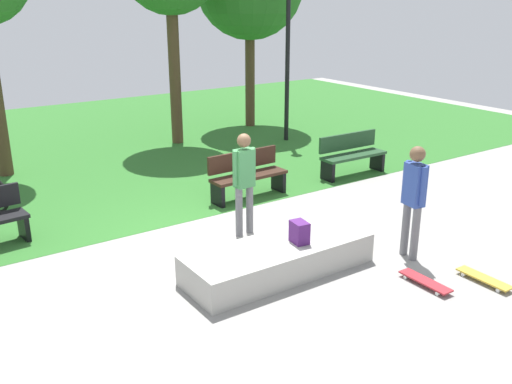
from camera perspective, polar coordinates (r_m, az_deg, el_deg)
name	(u,v)px	position (r m, az deg, el deg)	size (l,w,h in m)	color
ground_plane	(229,242)	(9.33, -2.71, -4.98)	(28.00, 28.00, 0.00)	gray
grass_lawn	(80,146)	(15.95, -17.23, 4.45)	(26.60, 12.86, 0.01)	#2D6B28
concrete_ledge	(279,259)	(8.26, 2.28, -6.68)	(2.80, 1.00, 0.43)	#A8A59E
backpack_on_ledge	(299,232)	(8.20, 4.36, -4.02)	(0.28, 0.20, 0.32)	#4C1E66
skater_performing_trick	(414,194)	(8.74, 15.50, -0.15)	(0.25, 0.43, 1.75)	slate
skater_watching	(244,176)	(9.28, -1.19, 1.57)	(0.43, 0.23, 1.72)	slate
skateboard_by_ledge	(425,281)	(8.30, 16.56, -8.55)	(0.21, 0.80, 0.08)	#A5262D
skateboard_spare	(484,278)	(8.65, 21.84, -8.02)	(0.21, 0.80, 0.08)	gold
park_bench_center_lawn	(352,154)	(12.83, 9.54, 3.81)	(1.61, 0.50, 0.91)	#1E4223
park_bench_near_path	(247,174)	(11.20, -0.90, 1.84)	(1.61, 0.52, 0.91)	#331E14
lamp_post	(288,46)	(15.48, 3.19, 14.41)	(0.28, 0.28, 4.19)	black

